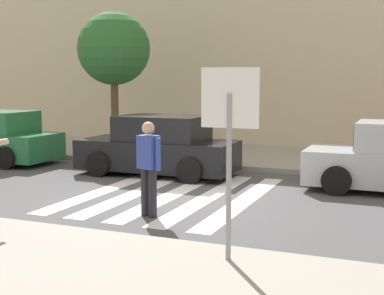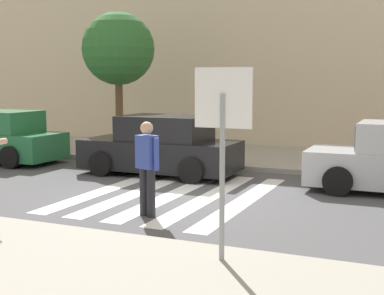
% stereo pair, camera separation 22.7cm
% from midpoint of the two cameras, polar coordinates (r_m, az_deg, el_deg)
% --- Properties ---
extents(ground_plane, '(120.00, 120.00, 0.00)m').
position_cam_midpoint_polar(ground_plane, '(11.46, -1.79, -5.20)').
color(ground_plane, '#4C4C4F').
extents(sidewalk_far, '(60.00, 4.80, 0.14)m').
position_cam_midpoint_polar(sidewalk_far, '(16.98, 6.88, -0.95)').
color(sidewalk_far, '#9E998C').
rests_on(sidewalk_far, ground).
extents(building_facade_far, '(56.00, 4.00, 7.61)m').
position_cam_midpoint_polar(building_facade_far, '(21.11, 10.52, 10.72)').
color(building_facade_far, beige).
rests_on(building_facade_far, ground).
extents(crosswalk_stripe_0, '(0.44, 5.20, 0.01)m').
position_cam_midpoint_polar(crosswalk_stripe_0, '(12.38, -8.13, -4.32)').
color(crosswalk_stripe_0, silver).
rests_on(crosswalk_stripe_0, ground).
extents(crosswalk_stripe_1, '(0.44, 5.20, 0.01)m').
position_cam_midpoint_polar(crosswalk_stripe_1, '(11.98, -4.86, -4.65)').
color(crosswalk_stripe_1, silver).
rests_on(crosswalk_stripe_1, ground).
extents(crosswalk_stripe_2, '(0.44, 5.20, 0.01)m').
position_cam_midpoint_polar(crosswalk_stripe_2, '(11.63, -1.37, -4.99)').
color(crosswalk_stripe_2, silver).
rests_on(crosswalk_stripe_2, ground).
extents(crosswalk_stripe_3, '(0.44, 5.20, 0.01)m').
position_cam_midpoint_polar(crosswalk_stripe_3, '(11.33, 2.32, -5.33)').
color(crosswalk_stripe_3, silver).
rests_on(crosswalk_stripe_3, ground).
extents(crosswalk_stripe_4, '(0.44, 5.20, 0.01)m').
position_cam_midpoint_polar(crosswalk_stripe_4, '(11.07, 6.20, -5.66)').
color(crosswalk_stripe_4, silver).
rests_on(crosswalk_stripe_4, ground).
extents(stop_sign, '(0.76, 0.08, 2.48)m').
position_cam_midpoint_polar(stop_sign, '(6.76, 4.29, 2.81)').
color(stop_sign, gray).
rests_on(stop_sign, sidewalk_near).
extents(pedestrian_crossing, '(0.55, 0.35, 1.72)m').
position_cam_midpoint_polar(pedestrian_crossing, '(9.63, -4.13, -1.69)').
color(pedestrian_crossing, '#232328').
rests_on(pedestrian_crossing, ground).
extents(parked_car_black, '(4.10, 1.92, 1.55)m').
position_cam_midpoint_polar(parked_car_black, '(13.96, -2.82, 0.05)').
color(parked_car_black, black).
rests_on(parked_car_black, ground).
extents(street_tree_west, '(2.30, 2.30, 4.47)m').
position_cam_midpoint_polar(street_tree_west, '(17.36, -7.49, 10.34)').
color(street_tree_west, brown).
rests_on(street_tree_west, sidewalk_far).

